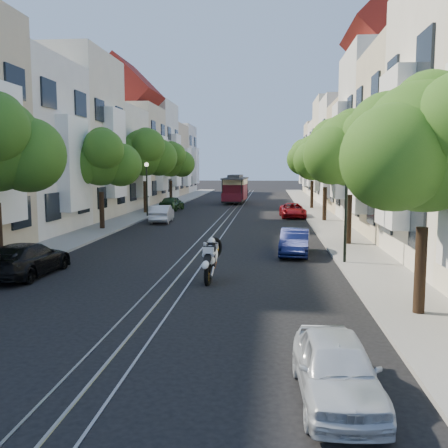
% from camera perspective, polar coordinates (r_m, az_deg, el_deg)
% --- Properties ---
extents(ground, '(200.00, 200.00, 0.00)m').
position_cam_1_polar(ground, '(44.54, 1.02, 1.46)').
color(ground, black).
rests_on(ground, ground).
extents(sidewalk_east, '(2.50, 80.00, 0.12)m').
position_cam_1_polar(sidewalk_east, '(44.60, 10.36, 1.44)').
color(sidewalk_east, gray).
rests_on(sidewalk_east, ground).
extents(sidewalk_west, '(2.50, 80.00, 0.12)m').
position_cam_1_polar(sidewalk_west, '(45.64, -8.10, 1.60)').
color(sidewalk_west, gray).
rests_on(sidewalk_west, ground).
extents(rail_left, '(0.06, 80.00, 0.02)m').
position_cam_1_polar(rail_left, '(44.58, 0.32, 1.48)').
color(rail_left, gray).
rests_on(rail_left, ground).
extents(rail_slot, '(0.06, 80.00, 0.02)m').
position_cam_1_polar(rail_slot, '(44.54, 1.02, 1.48)').
color(rail_slot, gray).
rests_on(rail_slot, ground).
extents(rail_right, '(0.06, 80.00, 0.02)m').
position_cam_1_polar(rail_right, '(44.50, 1.73, 1.47)').
color(rail_right, gray).
rests_on(rail_right, ground).
extents(lane_line, '(0.08, 80.00, 0.01)m').
position_cam_1_polar(lane_line, '(44.54, 1.02, 1.47)').
color(lane_line, tan).
rests_on(lane_line, ground).
extents(townhouses_east, '(7.75, 72.00, 12.00)m').
position_cam_1_polar(townhouses_east, '(45.01, 16.42, 7.86)').
color(townhouses_east, beige).
rests_on(townhouses_east, ground).
extents(townhouses_west, '(7.75, 72.00, 11.76)m').
position_cam_1_polar(townhouses_west, '(46.69, -13.80, 7.75)').
color(townhouses_west, silver).
rests_on(townhouses_west, ground).
extents(tree_e_a, '(4.72, 3.87, 6.27)m').
position_cam_1_polar(tree_e_a, '(13.82, 22.34, 7.92)').
color(tree_e_a, black).
rests_on(tree_e_a, ground).
extents(tree_e_b, '(4.93, 4.08, 6.68)m').
position_cam_1_polar(tree_e_b, '(25.55, 14.41, 8.10)').
color(tree_e_b, black).
rests_on(tree_e_b, ground).
extents(tree_e_c, '(4.84, 3.99, 6.52)m').
position_cam_1_polar(tree_e_c, '(36.45, 11.65, 7.44)').
color(tree_e_c, black).
rests_on(tree_e_c, ground).
extents(tree_e_d, '(5.01, 4.16, 6.85)m').
position_cam_1_polar(tree_e_d, '(47.40, 10.17, 7.56)').
color(tree_e_d, black).
rests_on(tree_e_d, ground).
extents(tree_w_b, '(4.72, 3.87, 6.27)m').
position_cam_1_polar(tree_w_b, '(31.96, -13.85, 7.17)').
color(tree_w_b, black).
rests_on(tree_w_b, ground).
extents(tree_w_c, '(5.13, 4.28, 7.09)m').
position_cam_1_polar(tree_w_c, '(42.52, -9.00, 7.98)').
color(tree_w_c, black).
rests_on(tree_w_c, ground).
extents(tree_w_d, '(4.84, 3.99, 6.52)m').
position_cam_1_polar(tree_w_d, '(53.24, -6.08, 7.22)').
color(tree_w_d, black).
rests_on(tree_w_d, ground).
extents(lamp_east, '(0.32, 0.32, 4.16)m').
position_cam_1_polar(lamp_east, '(20.50, 13.81, 3.27)').
color(lamp_east, black).
rests_on(lamp_east, ground).
extents(lamp_west, '(0.32, 0.32, 4.16)m').
position_cam_1_polar(lamp_west, '(39.43, -8.82, 4.87)').
color(lamp_west, black).
rests_on(lamp_west, ground).
extents(sportbike_rider, '(0.58, 2.12, 1.50)m').
position_cam_1_polar(sportbike_rider, '(17.32, -1.53, -3.76)').
color(sportbike_rider, black).
rests_on(sportbike_rider, ground).
extents(cable_car, '(2.60, 7.41, 2.81)m').
position_cam_1_polar(cable_car, '(54.72, 1.31, 4.16)').
color(cable_car, black).
rests_on(cable_car, ground).
extents(parked_car_e_near, '(1.45, 3.34, 1.12)m').
position_cam_1_polar(parked_car_e_near, '(8.99, 12.71, -15.78)').
color(parked_car_e_near, silver).
rests_on(parked_car_e_near, ground).
extents(parked_car_e_mid, '(1.55, 3.66, 1.17)m').
position_cam_1_polar(parked_car_e_mid, '(22.68, 8.09, -2.05)').
color(parked_car_e_mid, '#0C123D').
rests_on(parked_car_e_mid, ground).
extents(parked_car_e_far, '(2.06, 4.13, 1.12)m').
position_cam_1_polar(parked_car_e_far, '(39.36, 7.85, 1.55)').
color(parked_car_e_far, maroon).
rests_on(parked_car_e_far, ground).
extents(parked_car_w_near, '(1.92, 4.32, 1.23)m').
position_cam_1_polar(parked_car_w_near, '(19.49, -21.57, -3.77)').
color(parked_car_w_near, black).
rests_on(parked_car_w_near, ground).
extents(parked_car_w_mid, '(1.56, 3.84, 1.24)m').
position_cam_1_polar(parked_car_w_mid, '(35.91, -7.11, 1.18)').
color(parked_car_w_mid, silver).
rests_on(parked_car_w_mid, ground).
extents(parked_car_w_far, '(1.92, 3.95, 1.30)m').
position_cam_1_polar(parked_car_w_far, '(45.64, -5.97, 2.37)').
color(parked_car_w_far, '#173415').
rests_on(parked_car_w_far, ground).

